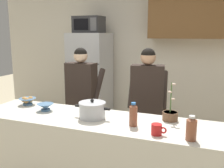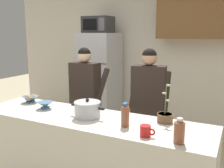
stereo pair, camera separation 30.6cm
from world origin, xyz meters
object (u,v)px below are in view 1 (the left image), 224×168
Objects in this scene: potted_orchid at (170,115)px; person_by_sink at (147,97)px; refrigerator at (90,83)px; bottle_mid_counter at (133,115)px; empty_bowl at (45,107)px; bread_bowl at (27,101)px; microwave at (89,25)px; person_near_pot at (82,92)px; coffee_mug at (157,129)px; bottle_near_edge at (191,128)px; cooking_pot at (92,110)px.

person_by_sink is at bearing 121.78° from potted_orchid.
refrigerator reaches higher than bottle_mid_counter.
bread_bowl is at bearing 160.09° from empty_bowl.
potted_orchid is at bearing -44.37° from microwave.
refrigerator reaches higher than potted_orchid.
refrigerator is at bearing 109.52° from person_near_pot.
microwave is 2.76m from coffee_mug.
cooking_pot is at bearing 167.16° from bottle_near_edge.
coffee_mug reaches higher than empty_bowl.
empty_bowl is (0.32, -1.78, -0.94)m from microwave.
refrigerator is 1.11× the size of person_by_sink.
person_near_pot is 12.04× the size of coffee_mug.
microwave is 2.40× the size of bread_bowl.
bottle_mid_counter is at bearing -9.23° from cooking_pot.
bottle_mid_counter is at bearing -85.00° from person_by_sink.
bread_bowl is at bearing 170.13° from cooking_pot.
bottle_near_edge is at bearing -12.84° from cooking_pot.
potted_orchid is (1.34, 0.17, 0.01)m from empty_bowl.
cooking_pot is 2.14× the size of empty_bowl.
refrigerator is 3.68× the size of microwave.
coffee_mug is 1.67m from bread_bowl.
refrigerator is 1.65m from person_by_sink.
coffee_mug is at bearing -51.72° from microwave.
empty_bowl is 1.59m from bottle_near_edge.
microwave is 1.43m from person_near_pot.
coffee_mug is (1.60, -2.03, -0.94)m from microwave.
coffee_mug is 0.59× the size of bottle_mid_counter.
microwave is at bearing -89.93° from refrigerator.
person_near_pot is 1.42m from potted_orchid.
cooking_pot is (0.91, -1.82, -0.91)m from microwave.
person_by_sink is at bearing -39.00° from refrigerator.
bottle_mid_counter is (-0.25, 0.14, 0.06)m from coffee_mug.
coffee_mug is (0.32, -1.02, -0.02)m from person_by_sink.
empty_bowl is 1.35m from potted_orchid.
bottle_mid_counter is (1.36, -1.92, 0.15)m from refrigerator.
person_near_pot is 8.76× the size of empty_bowl.
microwave is 2.67× the size of empty_bowl.
person_near_pot is 0.75m from bread_bowl.
person_by_sink is 1.23m from empty_bowl.
person_by_sink reaches higher than cooking_pot.
bread_bowl is (-1.63, 0.37, 0.00)m from coffee_mug.
bread_bowl is 1.95m from bottle_near_edge.
empty_bowl is 0.48× the size of potted_orchid.
refrigerator is at bearing 127.98° from coffee_mug.
refrigerator is at bearing 135.24° from potted_orchid.
potted_orchid reaches higher than cooking_pot.
microwave is at bearing 116.42° from cooking_pot.
person_by_sink is at bearing 38.58° from empty_bowl.
person_near_pot is 0.77m from empty_bowl.
bottle_near_edge is (0.98, -0.22, 0.02)m from cooking_pot.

